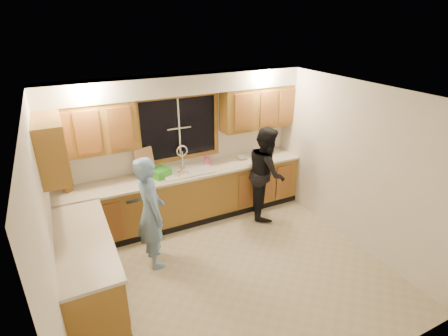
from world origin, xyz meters
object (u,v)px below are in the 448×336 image
object	(u,v)px
man	(151,213)
soap_bottle	(207,159)
knife_block	(67,185)
dish_crate	(160,173)
sink	(187,174)
stove	(94,301)
dishwasher	(140,209)
bowl	(243,158)
woman	(266,172)

from	to	relation	value
man	soap_bottle	xyz separation A→B (m)	(1.30, 1.00, 0.19)
knife_block	soap_bottle	size ratio (longest dim) A/B	1.06
man	dish_crate	xyz separation A→B (m)	(0.41, 0.89, 0.16)
sink	dish_crate	size ratio (longest dim) A/B	3.04
man	knife_block	bearing A→B (deg)	42.76
man	dish_crate	world-z (taller)	man
sink	stove	bearing A→B (deg)	-134.61
man	dish_crate	bearing A→B (deg)	-26.37
dishwasher	dish_crate	distance (m)	0.70
bowl	man	bearing A→B (deg)	-154.37
dish_crate	sink	bearing A→B (deg)	-0.21
soap_bottle	bowl	distance (m)	0.69
sink	stove	xyz separation A→B (m)	(-1.80, -1.82, -0.41)
dish_crate	bowl	xyz separation A→B (m)	(1.57, 0.06, -0.04)
soap_bottle	knife_block	bearing A→B (deg)	-179.90
dish_crate	soap_bottle	world-z (taller)	soap_bottle
soap_bottle	dishwasher	bearing A→B (deg)	-174.31
stove	soap_bottle	size ratio (longest dim) A/B	4.64
stove	knife_block	world-z (taller)	knife_block
bowl	stove	bearing A→B (deg)	-147.06
man	knife_block	world-z (taller)	man
knife_block	dishwasher	bearing A→B (deg)	-49.34
stove	man	xyz separation A→B (m)	(0.93, 0.93, 0.38)
stove	bowl	size ratio (longest dim) A/B	4.40
sink	bowl	size ratio (longest dim) A/B	4.21
knife_block	dish_crate	xyz separation A→B (m)	(1.39, -0.11, -0.04)
soap_bottle	bowl	size ratio (longest dim) A/B	0.95
dish_crate	man	bearing A→B (deg)	-114.85
sink	bowl	world-z (taller)	sink
stove	man	world-z (taller)	man
sink	dishwasher	distance (m)	0.96
stove	woman	size ratio (longest dim) A/B	0.55
sink	woman	xyz separation A→B (m)	(1.30, -0.45, -0.05)
sink	stove	size ratio (longest dim) A/B	0.96
stove	sink	bearing A→B (deg)	45.39
dishwasher	bowl	size ratio (longest dim) A/B	4.01
man	woman	distance (m)	2.22
soap_bottle	bowl	bearing A→B (deg)	-4.21
man	dishwasher	bearing A→B (deg)	-3.08
woman	stove	bearing A→B (deg)	139.01
stove	soap_bottle	world-z (taller)	soap_bottle
man	bowl	bearing A→B (deg)	-65.88
man	knife_block	size ratio (longest dim) A/B	8.10
woman	knife_block	bearing A→B (deg)	105.03
sink	dish_crate	world-z (taller)	sink
woman	bowl	world-z (taller)	woman
woman	bowl	size ratio (longest dim) A/B	8.00
sink	knife_block	size ratio (longest dim) A/B	4.20
dishwasher	knife_block	size ratio (longest dim) A/B	4.00
knife_block	dish_crate	distance (m)	1.39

